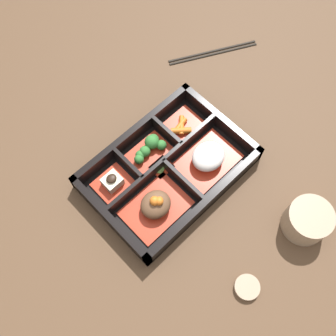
# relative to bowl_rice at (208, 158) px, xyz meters

# --- Properties ---
(ground_plane) EXTENTS (3.00, 3.00, 0.00)m
(ground_plane) POSITION_rel_bowl_rice_xyz_m (0.08, -0.04, -0.03)
(ground_plane) COLOR #4C3523
(bento_base) EXTENTS (0.34, 0.23, 0.01)m
(bento_base) POSITION_rel_bowl_rice_xyz_m (0.08, -0.04, -0.02)
(bento_base) COLOR black
(bento_base) RESTS_ON ground_plane
(bento_rim) EXTENTS (0.34, 0.23, 0.05)m
(bento_rim) POSITION_rel_bowl_rice_xyz_m (0.08, -0.05, -0.01)
(bento_rim) COLOR black
(bento_rim) RESTS_ON ground_plane
(bowl_rice) EXTENTS (0.13, 0.10, 0.05)m
(bowl_rice) POSITION_rel_bowl_rice_xyz_m (0.00, 0.00, 0.00)
(bowl_rice) COLOR #B22D19
(bowl_rice) RESTS_ON bento_base
(bowl_stew) EXTENTS (0.13, 0.10, 0.06)m
(bowl_stew) POSITION_rel_bowl_rice_xyz_m (0.15, 0.00, -0.00)
(bowl_stew) COLOR #B22D19
(bowl_stew) RESTS_ON bento_base
(bowl_carrots) EXTENTS (0.08, 0.07, 0.02)m
(bowl_carrots) POSITION_rel_bowl_rice_xyz_m (-0.02, -0.10, -0.01)
(bowl_carrots) COLOR #B22D19
(bowl_carrots) RESTS_ON bento_base
(bowl_greens) EXTENTS (0.09, 0.07, 0.04)m
(bowl_greens) POSITION_rel_bowl_rice_xyz_m (0.07, -0.11, -0.01)
(bowl_greens) COLOR #B22D19
(bowl_greens) RESTS_ON bento_base
(bowl_tofu) EXTENTS (0.08, 0.07, 0.04)m
(bowl_tofu) POSITION_rel_bowl_rice_xyz_m (0.18, -0.10, -0.01)
(bowl_tofu) COLOR #B22D19
(bowl_tofu) RESTS_ON bento_base
(bowl_pickles) EXTENTS (0.04, 0.04, 0.01)m
(bowl_pickles) POSITION_rel_bowl_rice_xyz_m (0.08, -0.06, -0.02)
(bowl_pickles) COLOR #B22D19
(bowl_pickles) RESTS_ON bento_base
(tea_cup) EXTENTS (0.09, 0.09, 0.06)m
(tea_cup) POSITION_rel_bowl_rice_xyz_m (-0.04, 0.23, 0.00)
(tea_cup) COLOR gray
(tea_cup) RESTS_ON ground_plane
(chopsticks) EXTENTS (0.21, 0.12, 0.01)m
(chopsticks) POSITION_rel_bowl_rice_xyz_m (-0.23, -0.20, -0.03)
(chopsticks) COLOR black
(chopsticks) RESTS_ON ground_plane
(sauce_dish) EXTENTS (0.05, 0.05, 0.01)m
(sauce_dish) POSITION_rel_bowl_rice_xyz_m (0.14, 0.23, -0.02)
(sauce_dish) COLOR gray
(sauce_dish) RESTS_ON ground_plane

